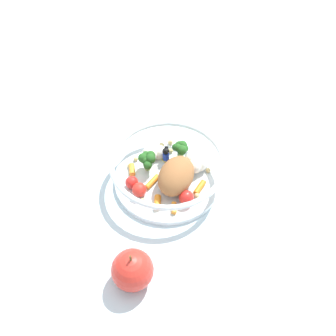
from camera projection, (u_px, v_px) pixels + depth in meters
ground_plane at (162, 180)px, 0.76m from camera, size 2.40×2.40×0.00m
food_container at (170, 169)px, 0.73m from camera, size 0.22×0.22×0.07m
loose_apple at (130, 269)px, 0.59m from camera, size 0.07×0.07×0.08m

